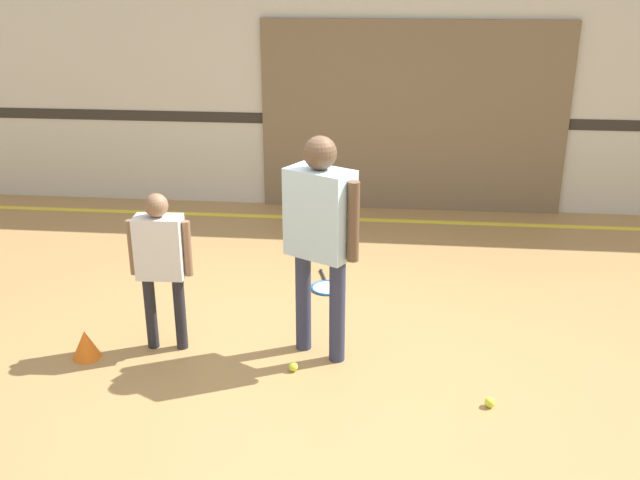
% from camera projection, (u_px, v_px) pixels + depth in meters
% --- Properties ---
extents(ground_plane, '(16.00, 16.00, 0.00)m').
position_uv_depth(ground_plane, '(326.00, 352.00, 5.24)').
color(ground_plane, '#A87F4C').
extents(wall_back, '(16.00, 0.07, 3.20)m').
position_uv_depth(wall_back, '(356.00, 68.00, 7.88)').
color(wall_back, beige).
rests_on(wall_back, ground_plane).
extents(wall_panel, '(3.40, 0.05, 2.13)m').
position_uv_depth(wall_panel, '(413.00, 118.00, 7.95)').
color(wall_panel, '#756047').
rests_on(wall_panel, ground_plane).
extents(floor_stripe, '(14.40, 0.10, 0.01)m').
position_uv_depth(floor_stripe, '(351.00, 219.00, 7.97)').
color(floor_stripe, yellow).
rests_on(floor_stripe, ground_plane).
extents(person_instructor, '(0.55, 0.44, 1.62)m').
position_uv_depth(person_instructor, '(320.00, 225.00, 4.86)').
color(person_instructor, '#2D334C').
rests_on(person_instructor, ground_plane).
extents(person_student_left, '(0.45, 0.20, 1.19)m').
position_uv_depth(person_student_left, '(160.00, 255.00, 5.04)').
color(person_student_left, '#232328').
rests_on(person_student_left, ground_plane).
extents(racket_spare_on_floor, '(0.38, 0.57, 0.03)m').
position_uv_depth(racket_spare_on_floor, '(328.00, 287.00, 6.28)').
color(racket_spare_on_floor, blue).
rests_on(racket_spare_on_floor, ground_plane).
extents(tennis_ball_near_instructor, '(0.07, 0.07, 0.07)m').
position_uv_depth(tennis_ball_near_instructor, '(293.00, 367.00, 4.98)').
color(tennis_ball_near_instructor, '#CCE038').
rests_on(tennis_ball_near_instructor, ground_plane).
extents(tennis_ball_by_spare_racket, '(0.07, 0.07, 0.07)m').
position_uv_depth(tennis_ball_by_spare_racket, '(305.00, 288.00, 6.20)').
color(tennis_ball_by_spare_racket, '#CCE038').
rests_on(tennis_ball_by_spare_racket, ground_plane).
extents(tennis_ball_stray_left, '(0.07, 0.07, 0.07)m').
position_uv_depth(tennis_ball_stray_left, '(490.00, 402.00, 4.57)').
color(tennis_ball_stray_left, '#CCE038').
rests_on(tennis_ball_stray_left, ground_plane).
extents(training_cone, '(0.21, 0.21, 0.21)m').
position_uv_depth(training_cone, '(86.00, 344.00, 5.13)').
color(training_cone, orange).
rests_on(training_cone, ground_plane).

